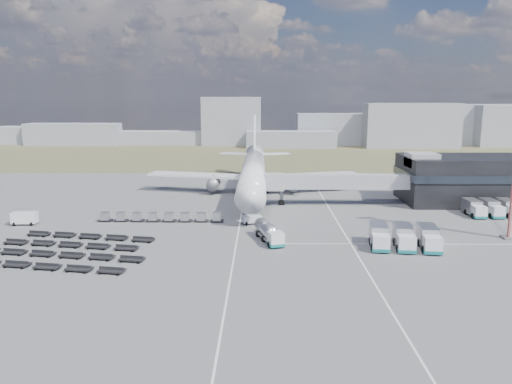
{
  "coord_description": "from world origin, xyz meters",
  "views": [
    {
      "loc": [
        1.97,
        -83.5,
        22.79
      ],
      "look_at": [
        0.85,
        14.22,
        4.0
      ],
      "focal_mm": 35.0,
      "sensor_mm": 36.0,
      "label": 1
    }
  ],
  "objects": [
    {
      "name": "airliner",
      "position": [
        0.0,
        32.38,
        5.29
      ],
      "size": [
        51.59,
        64.53,
        17.62
      ],
      "color": "silver",
      "rests_on": "ground"
    },
    {
      "name": "pushback_tug",
      "position": [
        0.21,
        4.4,
        0.77
      ],
      "size": [
        3.84,
        2.81,
        1.53
      ],
      "primitive_type": "cube",
      "rotation": [
        0.0,
        0.0,
        0.28
      ],
      "color": "silver",
      "rests_on": "ground"
    },
    {
      "name": "fuel_tanker",
      "position": [
        3.16,
        -6.66,
        1.45
      ],
      "size": [
        4.85,
        9.27,
        2.91
      ],
      "rotation": [
        0.0,
        0.0,
        0.3
      ],
      "color": "silver",
      "rests_on": "ground"
    },
    {
      "name": "catering_truck",
      "position": [
        0.42,
        32.45,
        1.59
      ],
      "size": [
        4.97,
        7.31,
        3.1
      ],
      "rotation": [
        0.0,
        0.0,
        -0.36
      ],
      "color": "silver",
      "rests_on": "ground"
    },
    {
      "name": "service_trucks_near",
      "position": [
        23.72,
        -9.9,
        1.66
      ],
      "size": [
        10.88,
        8.76,
        3.05
      ],
      "rotation": [
        0.0,
        0.0,
        -0.13
      ],
      "color": "silver",
      "rests_on": "ground"
    },
    {
      "name": "skyline",
      "position": [
        16.1,
        151.44,
        8.34
      ],
      "size": [
        291.37,
        26.77,
        24.21
      ],
      "color": "gray",
      "rests_on": "ground"
    },
    {
      "name": "ground",
      "position": [
        0.0,
        0.0,
        0.0
      ],
      "size": [
        420.0,
        420.0,
        0.0
      ],
      "primitive_type": "plane",
      "color": "#565659",
      "rests_on": "ground"
    },
    {
      "name": "lane_markings",
      "position": [
        9.77,
        3.0,
        0.01
      ],
      "size": [
        47.12,
        110.0,
        0.01
      ],
      "color": "silver",
      "rests_on": "ground"
    },
    {
      "name": "baggage_dollies",
      "position": [
        -27.92,
        -12.84,
        0.41
      ],
      "size": [
        28.25,
        20.1,
        0.83
      ],
      "rotation": [
        0.0,
        0.0,
        -0.16
      ],
      "color": "black",
      "rests_on": "ground"
    },
    {
      "name": "grass_strip",
      "position": [
        0.0,
        110.0,
        0.01
      ],
      "size": [
        420.0,
        90.0,
        0.01
      ],
      "primitive_type": "cube",
      "color": "brown",
      "rests_on": "ground"
    },
    {
      "name": "service_trucks_far",
      "position": [
        46.51,
        11.18,
        1.51
      ],
      "size": [
        9.24,
        7.04,
        2.78
      ],
      "rotation": [
        0.0,
        0.0,
        0.01
      ],
      "color": "silver",
      "rests_on": "ground"
    },
    {
      "name": "uld_row",
      "position": [
        -16.6,
        5.69,
        0.94
      ],
      "size": [
        23.16,
        1.65,
        1.57
      ],
      "rotation": [
        0.0,
        0.0,
        -0.01
      ],
      "color": "black",
      "rests_on": "ground"
    },
    {
      "name": "terminal",
      "position": [
        47.77,
        23.96,
        5.25
      ],
      "size": [
        30.4,
        16.4,
        11.0
      ],
      "color": "black",
      "rests_on": "ground"
    },
    {
      "name": "jet_bridge",
      "position": [
        15.9,
        20.42,
        5.05
      ],
      "size": [
        30.3,
        3.8,
        7.05
      ],
      "color": "#939399",
      "rests_on": "ground"
    },
    {
      "name": "utility_van",
      "position": [
        -40.74,
        3.22,
        1.15
      ],
      "size": [
        4.43,
        2.19,
        2.31
      ],
      "primitive_type": "cube",
      "rotation": [
        0.0,
        0.0,
        0.05
      ],
      "color": "silver",
      "rests_on": "ground"
    }
  ]
}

